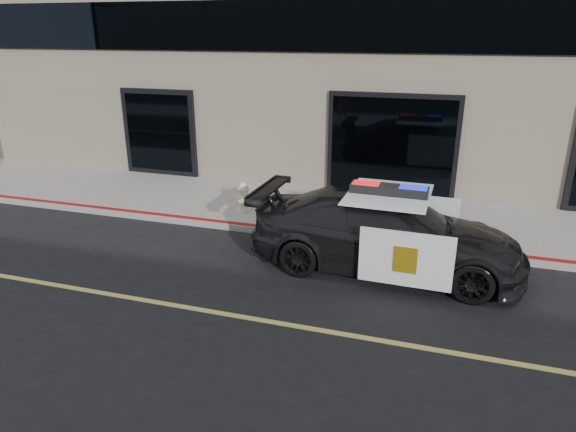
% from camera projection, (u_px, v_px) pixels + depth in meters
% --- Properties ---
extents(ground, '(120.00, 120.00, 0.00)m').
position_uv_depth(ground, '(397.00, 344.00, 7.65)').
color(ground, black).
rests_on(ground, ground).
extents(sidewalk_n, '(60.00, 3.50, 0.15)m').
position_uv_depth(sidewalk_n, '(421.00, 221.00, 12.33)').
color(sidewalk_n, gray).
rests_on(sidewalk_n, ground).
extents(police_car, '(2.53, 5.29, 1.69)m').
position_uv_depth(police_car, '(386.00, 232.00, 9.83)').
color(police_car, black).
rests_on(police_car, ground).
extents(fire_hydrant, '(0.34, 0.47, 0.75)m').
position_uv_depth(fire_hydrant, '(243.00, 198.00, 12.64)').
color(fire_hydrant, beige).
rests_on(fire_hydrant, sidewalk_n).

